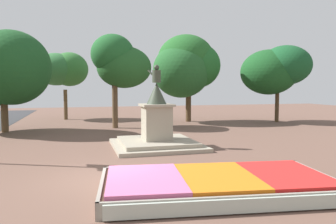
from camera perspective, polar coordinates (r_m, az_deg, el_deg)
ground_plane at (r=12.01m, az=-10.77°, el=-11.25°), size 83.73×83.73×0.00m
flower_planter at (r=10.34m, az=8.54°, el=-12.32°), size 7.48×4.54×0.54m
statue_monument at (r=17.57m, az=-1.99°, el=-3.23°), size 4.62×4.62×4.39m
park_tree_far_left at (r=34.09m, az=-17.97°, el=7.07°), size 5.15×4.56×6.62m
park_tree_behind_statue at (r=29.82m, az=3.25°, el=8.08°), size 6.10×5.94×7.93m
park_tree_far_right at (r=25.71m, az=-27.16°, el=6.58°), size 6.93×6.74×7.09m
park_tree_street_side at (r=26.23m, az=-8.25°, el=8.30°), size 4.73×4.20×7.27m
park_tree_mid_canopy at (r=31.25m, az=18.22°, el=7.05°), size 5.99×5.57×6.90m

